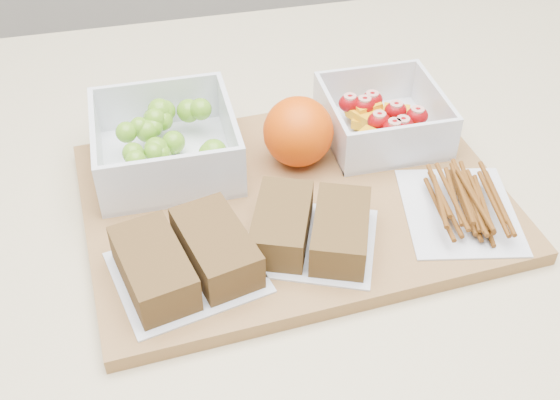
# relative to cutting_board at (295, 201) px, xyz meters

# --- Properties ---
(cutting_board) EXTENTS (0.44, 0.33, 0.02)m
(cutting_board) POSITION_rel_cutting_board_xyz_m (0.00, 0.00, 0.00)
(cutting_board) COLOR olive
(cutting_board) RESTS_ON counter
(grape_container) EXTENTS (0.15, 0.15, 0.06)m
(grape_container) POSITION_rel_cutting_board_xyz_m (-0.12, 0.08, 0.03)
(grape_container) COLOR silver
(grape_container) RESTS_ON cutting_board
(fruit_container) EXTENTS (0.13, 0.13, 0.05)m
(fruit_container) POSITION_rel_cutting_board_xyz_m (0.12, 0.08, 0.03)
(fruit_container) COLOR silver
(fruit_container) RESTS_ON cutting_board
(orange) EXTENTS (0.07, 0.07, 0.07)m
(orange) POSITION_rel_cutting_board_xyz_m (0.02, 0.06, 0.05)
(orange) COLOR #E44C05
(orange) RESTS_ON cutting_board
(sandwich_bag_left) EXTENTS (0.15, 0.14, 0.04)m
(sandwich_bag_left) POSITION_rel_cutting_board_xyz_m (-0.12, -0.08, 0.03)
(sandwich_bag_left) COLOR silver
(sandwich_bag_left) RESTS_ON cutting_board
(sandwich_bag_center) EXTENTS (0.15, 0.14, 0.04)m
(sandwich_bag_center) POSITION_rel_cutting_board_xyz_m (-0.00, -0.07, 0.03)
(sandwich_bag_center) COLOR silver
(sandwich_bag_center) RESTS_ON cutting_board
(pretzel_bag) EXTENTS (0.13, 0.15, 0.03)m
(pretzel_bag) POSITION_rel_cutting_board_xyz_m (0.15, -0.06, 0.02)
(pretzel_bag) COLOR silver
(pretzel_bag) RESTS_ON cutting_board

